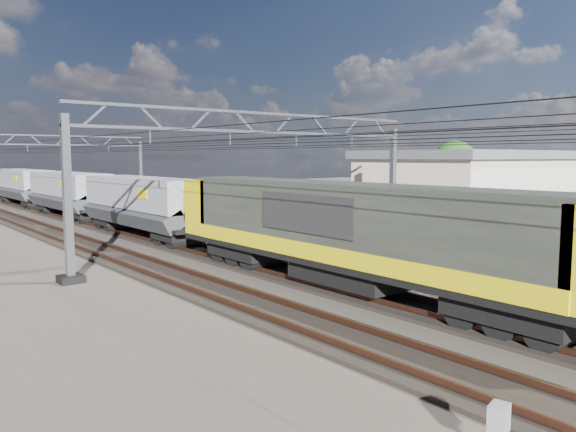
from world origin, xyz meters
TOP-DOWN VIEW (x-y plane):
  - ground at (0.00, 0.00)m, footprint 160.00×160.00m
  - track_outer_west at (-6.00, 0.00)m, footprint 2.60×140.00m
  - track_loco at (-2.00, 0.00)m, footprint 2.60×140.00m
  - track_inner_east at (2.00, 0.00)m, footprint 2.60×140.00m
  - track_outer_east at (6.00, 0.00)m, footprint 2.60×140.00m
  - catenary_gantry_mid at (0.00, 4.00)m, footprint 19.90×0.90m
  - catenary_gantry_far at (0.00, 40.00)m, footprint 19.90×0.90m
  - overhead_wires at (0.00, 8.00)m, footprint 12.03×140.00m
  - locomotive at (-2.00, -3.96)m, footprint 2.76×21.10m
  - hopper_wagon_lead at (-2.00, 13.73)m, footprint 3.38×13.00m
  - hopper_wagon_mid at (-2.00, 27.93)m, footprint 3.38×13.00m
  - hopper_wagon_third at (-2.00, 42.13)m, footprint 3.38×13.00m
  - trackside_cabinet at (-8.54, -13.82)m, footprint 0.42×0.36m
  - industrial_shed at (22.00, 6.00)m, footprint 18.60×10.60m
  - tree_far at (30.32, 13.79)m, footprint 4.93×4.53m

SIDE VIEW (x-z plane):
  - ground at x=0.00m, z-range 0.00..0.00m
  - track_outer_west at x=-6.00m, z-range -0.08..0.22m
  - track_loco at x=-2.00m, z-range -0.08..0.22m
  - track_inner_east at x=2.00m, z-range -0.08..0.22m
  - track_outer_east at x=6.00m, z-range -0.08..0.22m
  - trackside_cabinet at x=-8.54m, z-range 0.27..1.36m
  - hopper_wagon_lead at x=-2.00m, z-range 0.60..3.86m
  - hopper_wagon_mid at x=-2.00m, z-range 0.60..3.86m
  - hopper_wagon_third at x=-2.00m, z-range 0.60..3.86m
  - locomotive at x=-2.00m, z-range 0.52..4.14m
  - industrial_shed at x=22.00m, z-range 0.03..5.43m
  - catenary_gantry_mid at x=0.00m, z-range 0.35..7.46m
  - catenary_gantry_far at x=0.00m, z-range 0.35..7.46m
  - tree_far at x=30.32m, z-range 0.89..7.41m
  - overhead_wires at x=0.00m, z-range 5.48..6.02m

